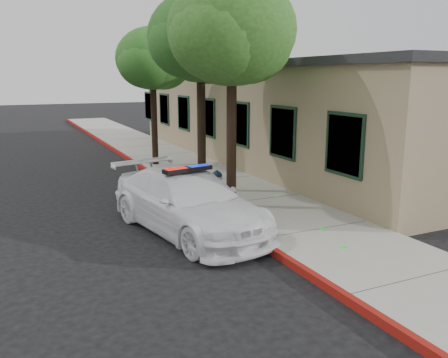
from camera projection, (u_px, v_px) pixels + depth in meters
The scene contains 9 objects.
ground at pixel (256, 246), 10.36m from camera, with size 120.00×120.00×0.00m, color black.
sidewalk at pixel (254, 202), 13.66m from camera, with size 3.20×60.00×0.15m, color gray.
red_curb at pixel (206, 208), 13.02m from camera, with size 0.14×60.00×0.16m, color maroon.
clapboard_building at pixel (289, 113), 20.64m from camera, with size 7.30×20.89×4.24m.
police_car at pixel (188, 202), 11.17m from camera, with size 3.00×5.41×1.60m.
fire_hydrant at pixel (217, 185), 13.51m from camera, with size 0.51×0.44×0.89m.
street_tree_near at pixel (232, 36), 11.99m from camera, with size 3.55×3.35×6.13m.
street_tree_mid at pixel (200, 42), 13.90m from camera, with size 3.33×3.17×6.05m.
street_tree_far at pixel (153, 62), 18.35m from camera, with size 3.04×2.89×5.47m.
Camera 1 is at (-4.84, -8.55, 3.69)m, focal length 37.27 mm.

